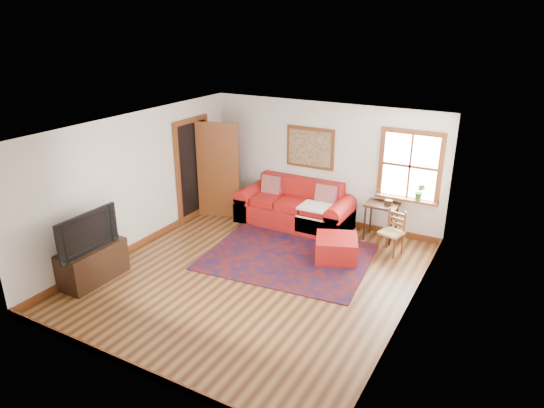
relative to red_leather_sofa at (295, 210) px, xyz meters
The scene contains 13 objects.
ground 2.35m from the red_leather_sofa, 80.02° to the right, with size 5.50×5.50×0.00m, color #442512.
room_envelope 2.67m from the red_leather_sofa, 79.96° to the right, with size 5.04×5.54×2.52m.
window 2.44m from the red_leather_sofa, 10.69° to the left, with size 1.18×0.20×1.38m.
doorway 2.02m from the red_leather_sofa, 164.22° to the right, with size 0.89×1.08×2.14m.
framed_artwork 1.32m from the red_leather_sofa, 76.24° to the left, with size 1.05×0.07×0.85m.
persian_rug 1.56m from the red_leather_sofa, 68.29° to the right, with size 2.84×2.28×0.02m, color #54120C.
red_leather_sofa is the anchor object (origin of this frame).
red_ottoman 1.72m from the red_leather_sofa, 38.20° to the right, with size 0.72×0.72×0.41m, color #AA1715.
side_table 1.80m from the red_leather_sofa, ahead, with size 0.61×0.46×0.73m.
ladder_back_chair 2.17m from the red_leather_sofa, ahead, with size 0.46×0.45×0.81m.
media_cabinet 4.12m from the red_leather_sofa, 116.44° to the right, with size 0.49×1.10×0.60m, color black.
television 4.26m from the red_leather_sofa, 115.50° to the right, with size 1.13×0.15×0.65m, color black.
candle_hurricane 3.75m from the red_leather_sofa, 118.61° to the right, with size 0.12×0.12×0.18m.
Camera 1 is at (3.71, -6.10, 4.04)m, focal length 32.00 mm.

